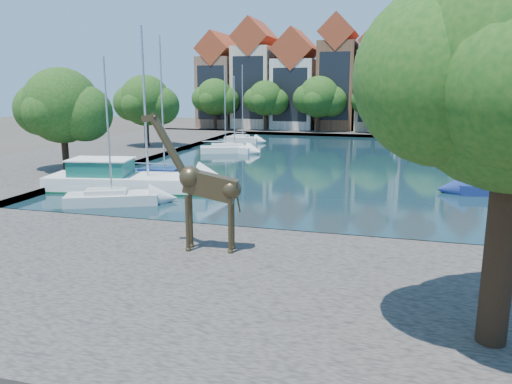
{
  "coord_description": "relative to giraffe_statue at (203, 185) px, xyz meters",
  "views": [
    {
      "loc": [
        4.59,
        -22.76,
        7.44
      ],
      "look_at": [
        -1.09,
        -2.0,
        2.74
      ],
      "focal_mm": 35.0,
      "sensor_mm": 36.0,
      "label": 1
    }
  ],
  "objects": [
    {
      "name": "ground",
      "position": [
        2.86,
        3.81,
        -3.32
      ],
      "size": [
        160.0,
        160.0,
        0.0
      ],
      "primitive_type": "plane",
      "color": "#38332B",
      "rests_on": "ground"
    },
    {
      "name": "water_basin",
      "position": [
        2.86,
        27.81,
        -3.28
      ],
      "size": [
        38.0,
        50.0,
        0.08
      ],
      "primitive_type": "cube",
      "color": "black",
      "rests_on": "ground"
    },
    {
      "name": "near_quay",
      "position": [
        2.86,
        -3.19,
        -3.07
      ],
      "size": [
        50.0,
        14.0,
        0.5
      ],
      "primitive_type": "cube",
      "color": "#544F49",
      "rests_on": "ground"
    },
    {
      "name": "far_quay",
      "position": [
        2.86,
        59.81,
        -3.07
      ],
      "size": [
        60.0,
        16.0,
        0.5
      ],
      "primitive_type": "cube",
      "color": "#544F49",
      "rests_on": "ground"
    },
    {
      "name": "left_quay",
      "position": [
        -22.14,
        27.81,
        -3.07
      ],
      "size": [
        14.0,
        52.0,
        0.5
      ],
      "primitive_type": "cube",
      "color": "#544F49",
      "rests_on": "ground"
    },
    {
      "name": "townhouse_west_end",
      "position": [
        -20.14,
        59.8,
        4.04
      ],
      "size": [
        5.44,
        9.18,
        14.93
      ],
      "color": "#845D48",
      "rests_on": "far_quay"
    },
    {
      "name": "townhouse_west_mid",
      "position": [
        -14.14,
        59.8,
        4.92
      ],
      "size": [
        5.94,
        9.18,
        16.79
      ],
      "color": "beige",
      "rests_on": "far_quay"
    },
    {
      "name": "townhouse_west_inner",
      "position": [
        -7.64,
        59.8,
        4.03
      ],
      "size": [
        6.43,
        9.18,
        15.15
      ],
      "color": "silver",
      "rests_on": "far_quay"
    },
    {
      "name": "townhouse_center",
      "position": [
        -1.14,
        59.79,
        5.05
      ],
      "size": [
        5.44,
        9.18,
        16.93
      ],
      "color": "brown",
      "rests_on": "far_quay"
    },
    {
      "name": "townhouse_east_inner",
      "position": [
        4.86,
        59.8,
        4.41
      ],
      "size": [
        5.94,
        9.18,
        15.79
      ],
      "color": "tan",
      "rests_on": "far_quay"
    },
    {
      "name": "townhouse_east_mid",
      "position": [
        11.36,
        59.8,
        4.79
      ],
      "size": [
        6.43,
        9.18,
        16.65
      ],
      "color": "beige",
      "rests_on": "far_quay"
    },
    {
      "name": "townhouse_east_end",
      "position": [
        17.86,
        59.8,
        3.79
      ],
      "size": [
        5.44,
        9.18,
        14.43
      ],
      "color": "brown",
      "rests_on": "far_quay"
    },
    {
      "name": "far_tree_far_west",
      "position": [
        -19.03,
        54.3,
        1.87
      ],
      "size": [
        7.28,
        5.6,
        7.68
      ],
      "color": "#332114",
      "rests_on": "far_quay"
    },
    {
      "name": "far_tree_west",
      "position": [
        -11.04,
        54.3,
        1.76
      ],
      "size": [
        6.76,
        5.2,
        7.36
      ],
      "color": "#332114",
      "rests_on": "far_quay"
    },
    {
      "name": "far_tree_mid_west",
      "position": [
        -3.03,
        54.3,
        1.97
      ],
      "size": [
        7.8,
        6.0,
        8.0
      ],
      "color": "#332114",
      "rests_on": "far_quay"
    },
    {
      "name": "far_tree_mid_east",
      "position": [
        4.96,
        54.3,
        1.81
      ],
      "size": [
        7.02,
        5.4,
        7.52
      ],
      "color": "#332114",
      "rests_on": "far_quay"
    },
    {
      "name": "far_tree_east",
      "position": [
        12.97,
        54.3,
        1.92
      ],
      "size": [
        7.54,
        5.8,
        7.84
      ],
      "color": "#332114",
      "rests_on": "far_quay"
    },
    {
      "name": "far_tree_far_east",
      "position": [
        20.96,
        54.3,
        1.76
      ],
      "size": [
        6.76,
        5.2,
        7.36
      ],
      "color": "#332114",
      "rests_on": "far_quay"
    },
    {
      "name": "side_tree_left_near",
      "position": [
        -18.03,
        15.8,
        2.17
      ],
      "size": [
        7.8,
        6.0,
        8.2
      ],
      "color": "#332114",
      "rests_on": "left_quay"
    },
    {
      "name": "side_tree_left_far",
      "position": [
        -19.03,
        31.8,
        2.06
      ],
      "size": [
        7.28,
        5.6,
        7.88
      ],
      "color": "#332114",
      "rests_on": "left_quay"
    },
    {
      "name": "giraffe_statue",
      "position": [
        0.0,
        0.0,
        0.0
      ],
      "size": [
        4.02,
        0.92,
        5.73
      ],
      "color": "#3E331F",
      "rests_on": "near_quay"
    },
    {
      "name": "motorsailer",
      "position": [
        -10.52,
        11.72,
        -2.39
      ],
      "size": [
        11.78,
        5.24,
        11.08
      ],
      "color": "white",
      "rests_on": "water_basin"
    },
    {
      "name": "sailboat_left_a",
      "position": [
        -9.14,
        7.81,
        -2.72
      ],
      "size": [
        5.89,
        4.07,
        8.88
      ],
      "color": "silver",
      "rests_on": "water_basin"
    },
    {
      "name": "sailboat_left_b",
      "position": [
        -9.14,
        15.32,
        -2.68
      ],
      "size": [
        6.71,
        2.46,
        10.74
      ],
      "color": "navy",
      "rests_on": "water_basin"
    },
    {
      "name": "sailboat_left_c",
      "position": [
        -9.91,
        32.05,
        -2.72
      ],
      "size": [
        5.74,
        3.7,
        9.09
      ],
      "color": "white",
      "rests_on": "water_basin"
    },
    {
      "name": "sailboat_left_d",
      "position": [
        -9.14,
        32.85,
        -2.74
      ],
      "size": [
        5.24,
        3.41,
        8.13
      ],
      "color": "white",
      "rests_on": "water_basin"
    },
    {
      "name": "sailboat_left_e",
      "position": [
        -10.98,
        42.02,
        -2.71
      ],
      "size": [
        4.8,
        2.41,
        9.6
      ],
      "color": "silver",
      "rests_on": "water_basin"
    },
    {
      "name": "sailboat_right_b",
      "position": [
        14.86,
        17.4,
        -2.68
      ],
      "size": [
        6.33,
        3.19,
        11.32
      ],
      "color": "navy",
      "rests_on": "water_basin"
    },
    {
      "name": "sailboat_right_c",
      "position": [
        17.86,
        34.48,
        -2.65
      ],
      "size": [
        5.83,
        2.75,
        10.72
      ],
      "color": "beige",
      "rests_on": "water_basin"
    },
    {
      "name": "sailboat_right_d",
      "position": [
        17.86,
        42.63,
        -2.64
      ],
      "size": [
        5.07,
        2.04,
        8.96
      ],
      "color": "silver",
      "rests_on": "water_basin"
    }
  ]
}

